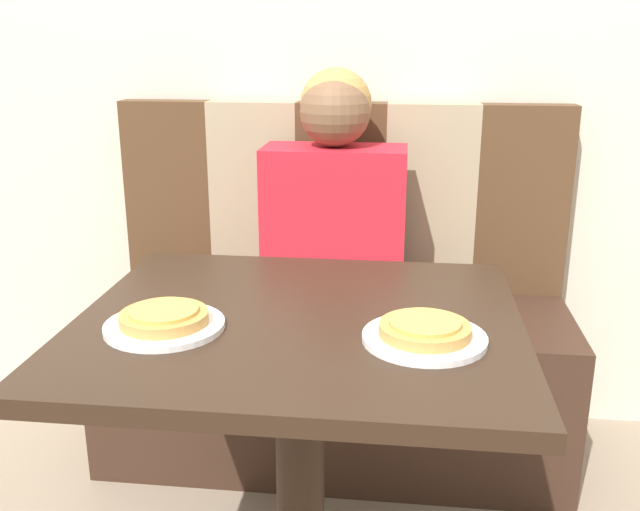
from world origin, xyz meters
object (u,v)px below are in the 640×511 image
(pizza_left, at_px, (164,316))
(pizza_right, at_px, (425,328))
(person, at_px, (335,196))
(plate_left, at_px, (165,326))
(plate_right, at_px, (424,338))

(pizza_left, relative_size, pizza_right, 1.00)
(person, distance_m, plate_left, 0.82)
(person, relative_size, plate_right, 3.10)
(pizza_left, height_order, pizza_right, same)
(plate_right, bearing_deg, person, 106.93)
(plate_left, distance_m, pizza_right, 0.47)
(plate_left, xyz_separation_m, pizza_right, (0.47, 0.00, 0.02))
(plate_right, height_order, pizza_left, pizza_left)
(person, height_order, pizza_right, person)
(pizza_left, xyz_separation_m, pizza_right, (0.47, 0.00, 0.00))
(person, xyz_separation_m, pizza_left, (-0.24, -0.78, -0.06))
(person, xyz_separation_m, plate_right, (0.24, -0.78, -0.08))
(plate_left, bearing_deg, pizza_right, 0.00)
(plate_left, relative_size, pizza_left, 1.36)
(plate_left, height_order, pizza_right, pizza_right)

